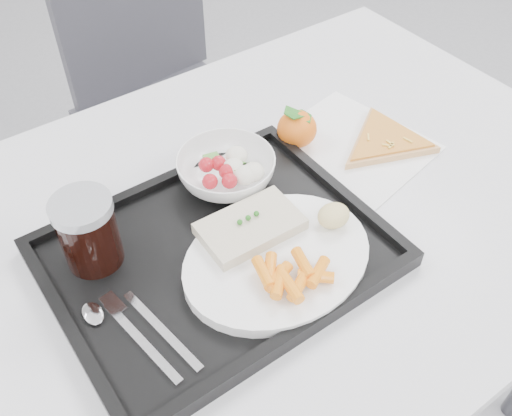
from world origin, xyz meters
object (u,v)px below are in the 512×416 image
object	(u,v)px
cola_glass	(88,231)
tangerine	(297,129)
table	(255,243)
salad_bowl	(226,170)
pizza_slice	(385,141)
chair	(160,80)
dinner_plate	(277,259)
tray	(217,255)

from	to	relation	value
cola_glass	tangerine	distance (m)	0.39
table	salad_bowl	distance (m)	0.13
pizza_slice	chair	bearing A→B (deg)	96.40
dinner_plate	tangerine	xyz separation A→B (m)	(0.19, 0.20, 0.01)
cola_glass	pizza_slice	bearing A→B (deg)	-4.85
cola_glass	pizza_slice	xyz separation A→B (m)	(0.51, -0.04, -0.06)
salad_bowl	pizza_slice	size ratio (longest dim) A/B	0.68
tray	salad_bowl	world-z (taller)	salad_bowl
table	dinner_plate	world-z (taller)	dinner_plate
dinner_plate	salad_bowl	distance (m)	0.18
chair	tray	bearing A→B (deg)	-111.22
chair	dinner_plate	distance (m)	0.88
dinner_plate	tangerine	size ratio (longest dim) A/B	3.17
salad_bowl	cola_glass	bearing A→B (deg)	-173.90
salad_bowl	cola_glass	xyz separation A→B (m)	(-0.23, -0.02, 0.03)
dinner_plate	pizza_slice	xyz separation A→B (m)	(0.31, 0.11, -0.01)
dinner_plate	salad_bowl	world-z (taller)	salad_bowl
tray	pizza_slice	world-z (taller)	tray
chair	table	bearing A→B (deg)	-105.61
tray	pizza_slice	size ratio (longest dim) A/B	2.01
chair	tangerine	bearing A→B (deg)	-94.16
table	cola_glass	world-z (taller)	cola_glass
chair	salad_bowl	world-z (taller)	chair
table	tray	bearing A→B (deg)	-156.29
table	chair	distance (m)	0.75
tray	dinner_plate	world-z (taller)	dinner_plate
tray	dinner_plate	xyz separation A→B (m)	(0.06, -0.06, 0.02)
chair	dinner_plate	world-z (taller)	chair
salad_bowl	pizza_slice	bearing A→B (deg)	-13.70
cola_glass	tangerine	xyz separation A→B (m)	(0.39, 0.05, -0.04)
table	cola_glass	size ratio (longest dim) A/B	11.11
pizza_slice	table	bearing A→B (deg)	-179.22
table	tangerine	distance (m)	0.21
table	dinner_plate	bearing A→B (deg)	-109.56
chair	tray	world-z (taller)	chair
tray	pizza_slice	distance (m)	0.37
tray	dinner_plate	size ratio (longest dim) A/B	1.67
dinner_plate	cola_glass	distance (m)	0.25
table	tangerine	world-z (taller)	tangerine
salad_bowl	cola_glass	distance (m)	0.24
pizza_slice	dinner_plate	bearing A→B (deg)	-160.83
table	salad_bowl	world-z (taller)	salad_bowl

